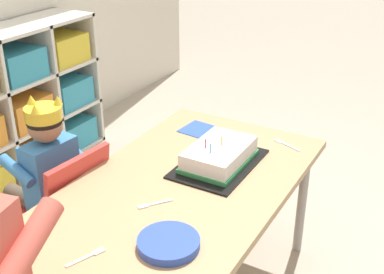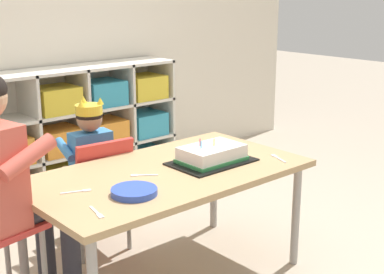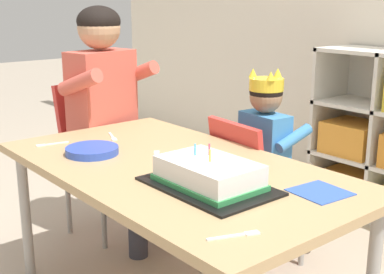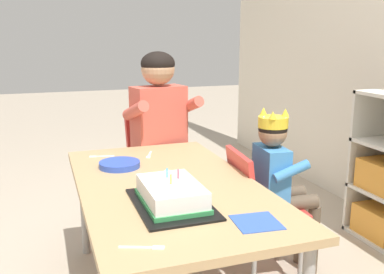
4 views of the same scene
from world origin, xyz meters
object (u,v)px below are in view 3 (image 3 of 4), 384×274
child_with_crown (272,144)px  fork_by_napkin (113,137)px  activity_table (174,178)px  paper_plate_stack (92,150)px  birthday_cake_on_tray (209,176)px  classroom_chair_blue (252,179)px  fork_beside_plate_stack (50,144)px  fork_near_child_seat (237,235)px  classroom_chair_adult_side (97,140)px  fork_at_table_front_edge (156,155)px  adult_helper_seated (111,98)px

child_with_crown → fork_by_napkin: (-0.37, -0.54, 0.04)m
activity_table → child_with_crown: child_with_crown is taller
activity_table → paper_plate_stack: 0.33m
activity_table → birthday_cake_on_tray: bearing=-12.6°
classroom_chair_blue → paper_plate_stack: (-0.21, -0.62, 0.19)m
activity_table → fork_beside_plate_stack: (-0.50, -0.21, 0.05)m
child_with_crown → birthday_cake_on_tray: (0.31, -0.63, 0.08)m
fork_beside_plate_stack → fork_near_child_seat: (1.03, -0.01, 0.00)m
classroom_chair_adult_side → fork_near_child_seat: (1.32, -0.37, 0.11)m
child_with_crown → fork_by_napkin: size_ratio=6.81×
paper_plate_stack → classroom_chair_adult_side: bearing=149.3°
activity_table → child_with_crown: size_ratio=1.56×
fork_at_table_front_edge → fork_beside_plate_stack: bearing=-111.1°
adult_helper_seated → paper_plate_stack: adult_helper_seated is taller
birthday_cake_on_tray → paper_plate_stack: 0.53m
activity_table → child_with_crown: 0.58m
child_with_crown → fork_beside_plate_stack: (-0.43, -0.79, 0.04)m
birthday_cake_on_tray → fork_near_child_seat: 0.34m
paper_plate_stack → fork_beside_plate_stack: size_ratio=1.52×
activity_table → fork_near_child_seat: bearing=-22.6°
child_with_crown → fork_beside_plate_stack: child_with_crown is taller
activity_table → child_with_crown: bearing=97.4°
birthday_cake_on_tray → fork_by_napkin: size_ratio=3.24×
adult_helper_seated → paper_plate_stack: bearing=-140.4°
classroom_chair_adult_side → paper_plate_stack: 0.61m
child_with_crown → paper_plate_stack: 0.76m
classroom_chair_adult_side → fork_by_napkin: 0.39m
paper_plate_stack → fork_beside_plate_stack: (-0.22, -0.06, -0.01)m
birthday_cake_on_tray → fork_by_napkin: 0.68m
classroom_chair_blue → fork_beside_plate_stack: (-0.42, -0.68, 0.18)m
classroom_chair_adult_side → fork_beside_plate_stack: (0.29, -0.37, 0.11)m
classroom_chair_adult_side → fork_at_table_front_edge: size_ratio=6.79×
adult_helper_seated → fork_at_table_front_edge: adult_helper_seated is taller
adult_helper_seated → birthday_cake_on_tray: bearing=-115.1°
activity_table → paper_plate_stack: (-0.29, -0.15, 0.06)m
fork_beside_plate_stack → activity_table: bearing=-55.8°
adult_helper_seated → fork_by_napkin: (0.24, -0.15, -0.11)m
classroom_chair_adult_side → fork_at_table_front_edge: bearing=-112.7°
fork_near_child_seat → activity_table: bearing=-91.2°
adult_helper_seated → fork_near_child_seat: adult_helper_seated is taller
adult_helper_seated → fork_near_child_seat: bearing=-119.3°
fork_at_table_front_edge → fork_by_napkin: 0.32m
classroom_chair_adult_side → fork_beside_plate_stack: 0.48m
child_with_crown → fork_at_table_front_edge: bearing=90.0°
classroom_chair_blue → classroom_chair_adult_side: size_ratio=0.88×
classroom_chair_blue → birthday_cake_on_tray: birthday_cake_on_tray is taller
classroom_chair_blue → child_with_crown: size_ratio=0.76×
adult_helper_seated → fork_at_table_front_edge: bearing=-117.0°
fork_at_table_front_edge → activity_table: bearing=30.0°
adult_helper_seated → fork_beside_plate_stack: adult_helper_seated is taller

